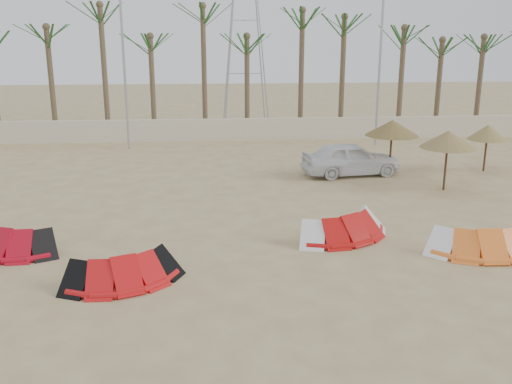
{
  "coord_description": "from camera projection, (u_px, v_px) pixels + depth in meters",
  "views": [
    {
      "loc": [
        -1.4,
        -11.7,
        6.34
      ],
      "look_at": [
        0.0,
        6.0,
        1.3
      ],
      "focal_mm": 40.0,
      "sensor_mm": 36.0,
      "label": 1
    }
  ],
  "objects": [
    {
      "name": "ground",
      "position": [
        277.0,
        318.0,
        13.06
      ],
      "size": [
        120.0,
        120.0,
        0.0
      ],
      "primitive_type": "plane",
      "color": "tan",
      "rests_on": "ground"
    },
    {
      "name": "boundary_wall",
      "position": [
        235.0,
        130.0,
        33.98
      ],
      "size": [
        60.0,
        0.3,
        1.3
      ],
      "primitive_type": "cube",
      "color": "beige",
      "rests_on": "ground"
    },
    {
      "name": "palm_line",
      "position": [
        244.0,
        29.0,
        33.89
      ],
      "size": [
        52.0,
        4.0,
        7.7
      ],
      "color": "brown",
      "rests_on": "ground"
    },
    {
      "name": "lamp_b",
      "position": [
        123.0,
        42.0,
        30.22
      ],
      "size": [
        1.25,
        0.14,
        11.0
      ],
      "color": "#A5A8AD",
      "rests_on": "ground"
    },
    {
      "name": "lamp_c",
      "position": [
        382.0,
        41.0,
        31.27
      ],
      "size": [
        1.25,
        0.14,
        11.0
      ],
      "color": "#A5A8AD",
      "rests_on": "ground"
    },
    {
      "name": "pylon",
      "position": [
        246.0,
        124.0,
        39.99
      ],
      "size": [
        3.0,
        3.0,
        14.0
      ],
      "primitive_type": null,
      "color": "#A5A8AD",
      "rests_on": "ground"
    },
    {
      "name": "kite_red_left",
      "position": [
        11.0,
        237.0,
        16.97
      ],
      "size": [
        3.4,
        2.32,
        0.9
      ],
      "color": "#AB0919",
      "rests_on": "ground"
    },
    {
      "name": "kite_red_mid",
      "position": [
        125.0,
        265.0,
        14.93
      ],
      "size": [
        3.45,
        2.41,
        0.9
      ],
      "color": "red",
      "rests_on": "ground"
    },
    {
      "name": "kite_red_right",
      "position": [
        343.0,
        223.0,
        18.2
      ],
      "size": [
        3.77,
        2.78,
        0.9
      ],
      "color": "#B40F0D",
      "rests_on": "ground"
    },
    {
      "name": "kite_orange",
      "position": [
        480.0,
        237.0,
        16.94
      ],
      "size": [
        3.38,
        1.62,
        0.9
      ],
      "color": "orange",
      "rests_on": "ground"
    },
    {
      "name": "parasol_left",
      "position": [
        392.0,
        128.0,
        25.41
      ],
      "size": [
        2.4,
        2.4,
        2.51
      ],
      "color": "#4C331E",
      "rests_on": "ground"
    },
    {
      "name": "parasol_mid",
      "position": [
        448.0,
        139.0,
        22.96
      ],
      "size": [
        2.25,
        2.25,
        2.47
      ],
      "color": "#4C331E",
      "rests_on": "ground"
    },
    {
      "name": "parasol_right",
      "position": [
        488.0,
        132.0,
        26.18
      ],
      "size": [
        1.8,
        1.8,
        2.19
      ],
      "color": "#4C331E",
      "rests_on": "ground"
    },
    {
      "name": "car",
      "position": [
        351.0,
        159.0,
        25.77
      ],
      "size": [
        4.62,
        2.39,
        1.5
      ],
      "primitive_type": "imported",
      "rotation": [
        0.0,
        0.0,
        1.71
      ],
      "color": "white",
      "rests_on": "ground"
    }
  ]
}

